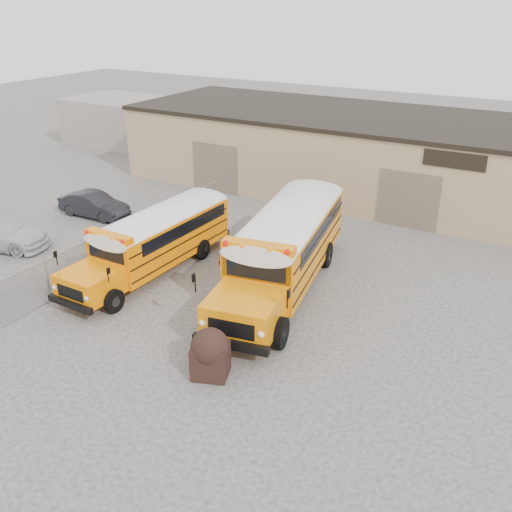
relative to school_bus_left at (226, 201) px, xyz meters
The scene contains 8 objects.
ground 11.00m from the school_bus_left, 68.10° to the right, with size 120.00×120.00×0.00m, color #3C3A37.
warehouse 10.73m from the school_bus_left, 67.70° to the left, with size 30.20×10.20×4.67m.
chainlink_fence 7.39m from the school_bus_left, 105.28° to the right, with size 0.07×18.07×1.81m.
distant_building_left 21.53m from the school_bus_left, 146.44° to the left, with size 8.00×6.00×3.60m, color gray.
school_bus_left is the anchor object (origin of this frame).
school_bus_right 4.98m from the school_bus_left, 31.01° to the left, with size 4.65×11.44×3.26m.
tarp_bundle 12.68m from the school_bus_left, 59.70° to the right, with size 1.41×1.34×1.69m.
car_dark 7.69m from the school_bus_left, 164.01° to the right, with size 1.42×4.09×1.35m, color black.
Camera 1 is at (11.18, -13.24, 11.22)m, focal length 40.00 mm.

